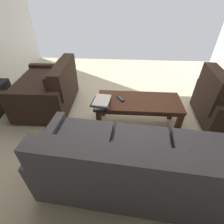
% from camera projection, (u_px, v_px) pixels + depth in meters
% --- Properties ---
extents(ground_plane, '(5.14, 5.20, 0.01)m').
position_uv_depth(ground_plane, '(121.00, 114.00, 2.99)').
color(ground_plane, beige).
extents(sofa_main, '(2.10, 1.00, 0.91)m').
position_uv_depth(sofa_main, '(140.00, 167.00, 1.68)').
color(sofa_main, black).
rests_on(sofa_main, ground).
extents(loveseat_near, '(0.92, 1.14, 0.84)m').
position_uv_depth(loveseat_near, '(49.00, 90.00, 2.92)').
color(loveseat_near, black).
rests_on(loveseat_near, ground).
extents(coffee_table, '(1.22, 0.52, 0.47)m').
position_uv_depth(coffee_table, '(139.00, 105.00, 2.50)').
color(coffee_table, '#4C2819').
rests_on(coffee_table, ground).
extents(book_stack, '(0.27, 0.32, 0.12)m').
position_uv_depth(book_stack, '(102.00, 103.00, 2.30)').
color(book_stack, black).
rests_on(book_stack, coffee_table).
extents(tv_remote, '(0.12, 0.16, 0.02)m').
position_uv_depth(tv_remote, '(121.00, 99.00, 2.48)').
color(tv_remote, black).
rests_on(tv_remote, coffee_table).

